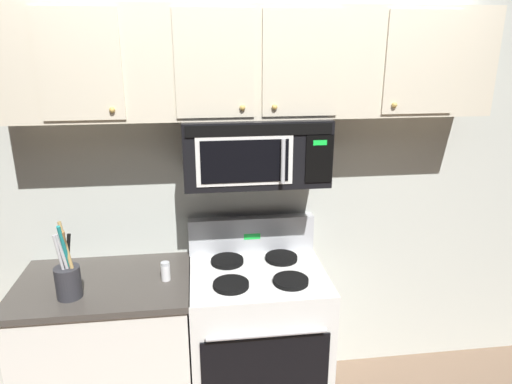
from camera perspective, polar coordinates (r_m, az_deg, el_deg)
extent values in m
cube|color=silver|center=(2.79, -0.80, 1.88)|extent=(5.20, 0.10, 2.70)
cube|color=white|center=(2.86, 0.19, -17.88)|extent=(0.76, 0.64, 0.90)
cube|color=black|center=(2.61, 1.22, -22.22)|extent=(0.67, 0.01, 0.52)
cylinder|color=#B7BABF|center=(2.40, 1.37, -17.19)|extent=(0.61, 0.03, 0.03)
cube|color=#B7BABF|center=(2.83, -0.57, -5.23)|extent=(0.76, 0.07, 0.22)
cube|color=#19D83F|center=(2.80, -0.48, -5.52)|extent=(0.10, 0.00, 0.04)
cylinder|color=black|center=(2.48, -3.10, -11.34)|extent=(0.19, 0.19, 0.02)
cylinder|color=black|center=(2.52, 4.31, -10.87)|extent=(0.19, 0.19, 0.02)
cylinder|color=black|center=(2.72, -3.57, -8.48)|extent=(0.19, 0.19, 0.02)
cylinder|color=black|center=(2.76, 3.14, -8.10)|extent=(0.19, 0.19, 0.02)
cube|color=black|center=(2.50, -0.16, 5.30)|extent=(0.76, 0.39, 0.35)
cube|color=black|center=(2.28, 0.47, 7.64)|extent=(0.73, 0.01, 0.06)
cube|color=white|center=(2.31, -1.39, 3.81)|extent=(0.49, 0.01, 0.25)
cube|color=black|center=(2.30, -1.39, 3.79)|extent=(0.44, 0.01, 0.22)
cube|color=black|center=(2.37, 7.80, 4.06)|extent=(0.14, 0.01, 0.25)
cube|color=#19D83F|center=(2.35, 7.91, 6.04)|extent=(0.07, 0.00, 0.03)
cylinder|color=#B7BABF|center=(2.31, 3.36, 3.80)|extent=(0.02, 0.02, 0.23)
cube|color=beige|center=(2.47, -0.26, 15.68)|extent=(2.50, 0.33, 0.55)
cube|color=beige|center=(2.34, -20.98, 14.41)|extent=(0.38, 0.01, 0.51)
sphere|color=tan|center=(2.32, -17.33, 9.64)|extent=(0.03, 0.03, 0.03)
cube|color=beige|center=(2.28, -5.14, 15.42)|extent=(0.38, 0.01, 0.51)
sphere|color=tan|center=(2.30, -1.68, 10.36)|extent=(0.03, 0.03, 0.03)
cube|color=beige|center=(2.34, 5.58, 15.47)|extent=(0.38, 0.01, 0.51)
sphere|color=tan|center=(2.32, 2.32, 10.43)|extent=(0.03, 0.03, 0.03)
cube|color=beige|center=(2.55, 19.77, 14.74)|extent=(0.38, 0.01, 0.51)
sphere|color=tan|center=(2.50, 16.71, 10.25)|extent=(0.03, 0.03, 0.03)
cube|color=white|center=(2.91, -17.41, -18.54)|extent=(0.90, 0.62, 0.86)
cube|color=#423D38|center=(2.67, -18.32, -10.71)|extent=(0.93, 0.65, 0.03)
cylinder|color=#2D2D33|center=(2.53, -22.14, -10.27)|extent=(0.13, 0.13, 0.16)
cylinder|color=olive|center=(2.47, -22.46, -7.23)|extent=(0.04, 0.09, 0.28)
cylinder|color=silver|center=(2.46, -23.00, -7.64)|extent=(0.04, 0.03, 0.26)
cylinder|color=#BCBCC1|center=(2.46, -22.61, -7.56)|extent=(0.05, 0.03, 0.26)
cylinder|color=teal|center=(2.45, -22.39, -6.99)|extent=(0.03, 0.09, 0.32)
cylinder|color=tan|center=(2.46, -22.22, -6.89)|extent=(0.06, 0.04, 0.32)
cylinder|color=black|center=(2.48, -22.74, -7.80)|extent=(0.04, 0.03, 0.23)
cylinder|color=black|center=(2.49, -22.21, -7.51)|extent=(0.05, 0.05, 0.24)
cylinder|color=white|center=(2.57, -11.09, -9.72)|extent=(0.05, 0.05, 0.09)
cylinder|color=#B7BABF|center=(2.55, -11.16, -8.68)|extent=(0.05, 0.05, 0.02)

